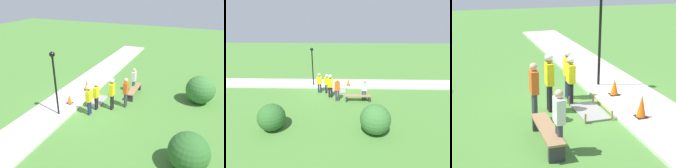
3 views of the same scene
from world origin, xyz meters
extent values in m
plane|color=#477A33|center=(0.00, 0.00, 0.00)|extent=(60.00, 60.00, 0.00)
cube|color=#BCB7AD|center=(0.00, -1.18, 0.05)|extent=(28.00, 2.37, 0.10)
cube|color=gray|center=(-0.68, 0.57, 0.03)|extent=(1.52, 0.85, 0.06)
cube|color=tan|center=(-1.44, 0.15, 0.16)|extent=(0.05, 0.05, 0.32)
cube|color=tan|center=(0.08, 0.15, 0.16)|extent=(0.05, 0.05, 0.32)
cube|color=tan|center=(-1.44, 1.00, 0.16)|extent=(0.05, 0.05, 0.32)
cube|color=tan|center=(0.08, 1.00, 0.16)|extent=(0.05, 0.05, 0.32)
cube|color=yellow|center=(-0.68, 0.15, 0.24)|extent=(1.52, 0.00, 0.04)
cube|color=black|center=(-1.69, -0.69, 0.11)|extent=(0.34, 0.34, 0.02)
cone|color=orange|center=(-1.69, -0.69, 0.47)|extent=(0.29, 0.29, 0.69)
cube|color=black|center=(0.33, -0.75, 0.11)|extent=(0.34, 0.34, 0.02)
cone|color=orange|center=(0.33, -0.75, 0.40)|extent=(0.29, 0.29, 0.56)
cube|color=#2D2D33|center=(-3.21, 2.39, 0.21)|extent=(0.12, 0.40, 0.42)
cube|color=#2D2D33|center=(-1.45, 2.39, 0.21)|extent=(0.12, 0.40, 0.42)
cube|color=olive|center=(-2.33, 2.39, 0.45)|extent=(1.96, 0.44, 0.06)
cylinder|color=black|center=(0.07, 0.94, 0.39)|extent=(0.14, 0.14, 0.78)
cylinder|color=black|center=(0.25, 0.94, 0.39)|extent=(0.14, 0.14, 0.78)
cube|color=yellow|center=(0.16, 0.94, 1.08)|extent=(0.40, 0.22, 0.61)
sphere|color=brown|center=(0.16, 0.94, 1.50)|extent=(0.21, 0.21, 0.21)
sphere|color=white|center=(0.16, 0.94, 1.55)|extent=(0.24, 0.24, 0.24)
cylinder|color=navy|center=(0.71, 0.84, 0.40)|extent=(0.14, 0.14, 0.80)
cylinder|color=navy|center=(0.89, 0.84, 0.40)|extent=(0.14, 0.14, 0.80)
cube|color=yellow|center=(0.80, 0.84, 1.12)|extent=(0.40, 0.22, 0.64)
sphere|color=brown|center=(0.80, 0.84, 1.55)|extent=(0.22, 0.22, 0.22)
sphere|color=white|center=(0.80, 0.84, 1.61)|extent=(0.25, 0.25, 0.25)
cylinder|color=black|center=(-0.27, 1.76, 0.44)|extent=(0.14, 0.14, 0.88)
cylinder|color=black|center=(-0.09, 1.76, 0.44)|extent=(0.14, 0.14, 0.88)
cube|color=yellow|center=(-0.18, 1.76, 1.23)|extent=(0.40, 0.22, 0.70)
sphere|color=brown|center=(-0.18, 1.76, 1.70)|extent=(0.24, 0.24, 0.24)
sphere|color=white|center=(-0.18, 1.76, 1.77)|extent=(0.28, 0.28, 0.28)
cylinder|color=#383D47|center=(-0.84, 2.37, 0.43)|extent=(0.14, 0.14, 0.87)
cylinder|color=#383D47|center=(-0.66, 2.37, 0.43)|extent=(0.14, 0.14, 0.87)
cube|color=#E55B1E|center=(-0.75, 2.37, 1.21)|extent=(0.40, 0.22, 0.69)
sphere|color=tan|center=(-0.75, 2.37, 1.67)|extent=(0.23, 0.23, 0.23)
cylinder|color=#383D47|center=(-2.89, 2.20, 0.40)|extent=(0.14, 0.14, 0.80)
cylinder|color=#383D47|center=(-2.71, 2.20, 0.40)|extent=(0.14, 0.14, 0.80)
cube|color=silver|center=(-2.80, 2.20, 1.12)|extent=(0.40, 0.22, 0.64)
sphere|color=tan|center=(-2.80, 2.20, 1.55)|extent=(0.22, 0.22, 0.22)
cylinder|color=black|center=(1.56, -0.65, 1.72)|extent=(0.10, 0.10, 3.23)
sphere|color=black|center=(1.56, -0.65, 3.43)|extent=(0.28, 0.28, 0.28)
sphere|color=#2D6028|center=(2.84, 6.11, 0.77)|extent=(1.54, 1.54, 1.54)
sphere|color=#387033|center=(-2.94, 6.28, 0.84)|extent=(1.68, 1.68, 1.68)
camera|label=1|loc=(9.84, 5.94, 6.39)|focal=35.00mm
camera|label=2|loc=(-1.12, 14.51, 6.04)|focal=28.00mm
camera|label=3|loc=(-10.08, 4.31, 4.34)|focal=55.00mm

